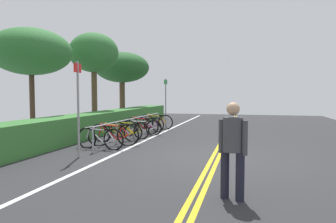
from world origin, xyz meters
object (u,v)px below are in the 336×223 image
at_px(pedestrian, 233,144).
at_px(sign_post_far, 166,98).
at_px(bicycle_1, 113,135).
at_px(tree_far_right, 94,54).
at_px(bicycle_0, 100,138).
at_px(bicycle_4, 141,128).
at_px(bicycle_3, 129,130).
at_px(bicycle_7, 156,122).
at_px(bike_rack, 134,122).
at_px(tree_mid, 31,52).
at_px(bicycle_6, 148,124).
at_px(bicycle_5, 142,125).
at_px(sign_post_near, 78,101).
at_px(tree_extra, 122,68).
at_px(bicycle_2, 118,132).

relative_size(pedestrian, sign_post_far, 0.63).
relative_size(bicycle_1, tree_far_right, 0.35).
xyz_separation_m(bicycle_0, sign_post_far, (7.23, -0.19, 1.16)).
height_order(bicycle_1, bicycle_4, bicycle_1).
xyz_separation_m(bicycle_3, bicycle_7, (3.11, -0.13, 0.03)).
height_order(bike_rack, bicycle_4, bike_rack).
relative_size(bicycle_1, tree_mid, 0.39).
height_order(bike_rack, tree_mid, tree_mid).
relative_size(bicycle_4, sign_post_far, 0.65).
bearing_deg(bicycle_3, bicycle_6, 0.15).
relative_size(bicycle_5, bicycle_7, 0.98).
bearing_deg(sign_post_near, tree_far_right, 24.61).
relative_size(bicycle_5, sign_post_far, 0.66).
relative_size(bicycle_3, bicycle_7, 0.99).
bearing_deg(tree_extra, tree_mid, 174.41).
height_order(bicycle_1, bicycle_7, bicycle_1).
height_order(bicycle_4, tree_far_right, tree_far_right).
relative_size(bicycle_0, pedestrian, 1.04).
bearing_deg(bicycle_6, tree_mid, 124.80).
bearing_deg(bicycle_7, tree_mid, 130.36).
relative_size(bicycle_0, bicycle_5, 0.99).
distance_m(bicycle_0, tree_mid, 5.43).
bearing_deg(bicycle_0, bicycle_5, 0.68).
relative_size(bike_rack, bicycle_3, 4.01).
relative_size(bicycle_4, sign_post_near, 0.63).
height_order(bicycle_3, tree_far_right, tree_far_right).
bearing_deg(tree_far_right, tree_mid, 164.03).
bearing_deg(bicycle_4, bicycle_6, 7.42).
bearing_deg(tree_far_right, bicycle_7, -87.50).
height_order(bicycle_2, bicycle_4, bicycle_2).
height_order(bicycle_5, tree_extra, tree_extra).
xyz_separation_m(bike_rack, tree_extra, (6.76, 3.34, 2.76)).
bearing_deg(bicycle_3, tree_extra, 24.84).
distance_m(bicycle_1, sign_post_far, 6.64).
bearing_deg(tree_extra, bicycle_5, -149.58).
relative_size(bicycle_1, bicycle_6, 1.00).
bearing_deg(sign_post_near, bicycle_7, -0.99).
distance_m(bicycle_4, bicycle_5, 0.81).
relative_size(bicycle_6, tree_far_right, 0.35).
height_order(bicycle_2, bicycle_5, bicycle_5).
distance_m(bicycle_2, bicycle_7, 4.03).
bearing_deg(bicycle_3, sign_post_far, -2.18).
bearing_deg(sign_post_far, sign_post_near, 178.88).
bearing_deg(bicycle_4, bicycle_2, 170.68).
bearing_deg(bicycle_2, bicycle_7, -3.15).
relative_size(sign_post_near, tree_mid, 0.60).
height_order(bicycle_1, sign_post_near, sign_post_near).
xyz_separation_m(bicycle_5, bicycle_6, (0.78, -0.05, -0.01)).
distance_m(bicycle_1, bicycle_2, 0.88).
xyz_separation_m(bicycle_1, bicycle_5, (3.35, 0.19, -0.02)).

